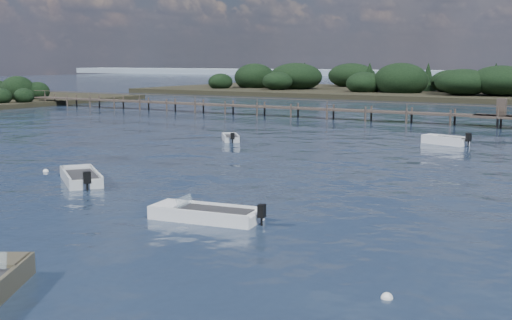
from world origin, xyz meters
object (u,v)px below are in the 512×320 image
Objects in this scene: dinghy_mid_white_a at (205,216)px; tender_far_grey at (231,139)px; dinghy_mid_grey at (81,179)px; jetty at (261,107)px; tender_far_white at (445,142)px.

tender_far_grey is at bearing 120.70° from dinghy_mid_white_a.
dinghy_mid_grey reaches higher than dinghy_mid_white_a.
jetty is (-9.60, 21.08, 0.85)m from tender_far_grey.
dinghy_mid_grey is 41.26m from jetty.
dinghy_mid_grey is (-12.10, -24.58, -0.02)m from tender_far_white.
dinghy_mid_white_a is at bearing -62.29° from jetty.
jetty is (-22.32, 42.51, 0.84)m from dinghy_mid_white_a.
tender_far_white is at bearing -31.14° from jetty.
tender_far_white is 28.58m from jetty.
dinghy_mid_grey reaches higher than tender_far_grey.
dinghy_mid_white_a is 48.02m from jetty.
jetty reaches higher than dinghy_mid_white_a.
dinghy_mid_white_a is (9.97, -3.15, -0.02)m from dinghy_mid_grey.
dinghy_mid_grey is 18.48m from tender_far_grey.
dinghy_mid_grey is at bearing -81.45° from tender_far_grey.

